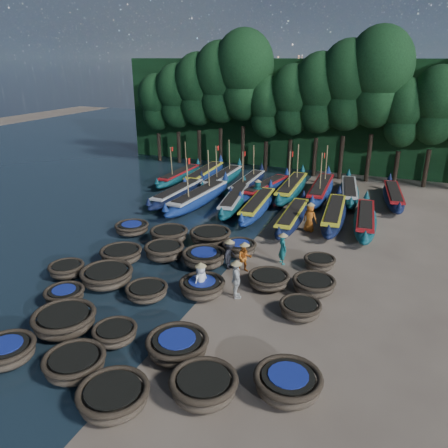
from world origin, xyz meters
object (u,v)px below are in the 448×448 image
at_px(coracle_16, 164,251).
at_px(long_boat_16, 349,191).
at_px(long_boat_7, 334,215).
at_px(fisherman_0, 201,279).
at_px(coracle_2, 75,363).
at_px(long_boat_12, 248,183).
at_px(coracle_21, 169,235).
at_px(fisherman_3, 230,254).
at_px(coracle_10, 67,270).
at_px(long_boat_3, 199,198).
at_px(coracle_12, 147,291).
at_px(long_boat_2, 178,194).
at_px(coracle_13, 202,287).
at_px(long_boat_6, 292,217).
at_px(coracle_1, 7,351).
at_px(coracle_4, 204,386).
at_px(coracle_15, 121,255).
at_px(long_boat_11, 223,179).
at_px(coracle_18, 269,280).
at_px(coracle_8, 177,345).
at_px(long_boat_4, 234,200).
at_px(long_boat_8, 365,220).
at_px(coracle_17, 204,258).
at_px(coracle_3, 113,397).
at_px(fisherman_6, 310,217).
at_px(coracle_6, 64,321).
at_px(long_boat_14, 292,188).
at_px(long_boat_17, 393,196).
at_px(coracle_19, 314,285).
at_px(coracle_9, 288,383).
at_px(long_boat_5, 257,206).
at_px(fisherman_4, 236,279).
at_px(coracle_22, 210,236).
at_px(long_boat_13, 265,188).
at_px(coracle_7, 115,333).
at_px(coracle_11, 107,276).
at_px(fisherman_2, 244,257).
at_px(coracle_20, 132,228).
at_px(coracle_23, 239,248).
at_px(fisherman_1, 283,247).
at_px(coracle_24, 320,262).

relative_size(coracle_16, long_boat_16, 0.26).
bearing_deg(long_boat_7, fisherman_0, -113.03).
relative_size(coracle_2, long_boat_12, 0.31).
xyz_separation_m(coracle_21, fisherman_3, (4.49, -1.71, 0.32)).
bearing_deg(coracle_10, long_boat_3, 84.70).
distance_m(coracle_12, long_boat_2, 14.28).
relative_size(coracle_13, long_boat_6, 0.31).
distance_m(coracle_13, long_boat_6, 10.39).
bearing_deg(long_boat_16, coracle_1, -118.08).
bearing_deg(coracle_4, coracle_1, -171.30).
bearing_deg(long_boat_3, coracle_10, -91.34).
height_order(coracle_15, long_boat_11, long_boat_11).
distance_m(coracle_21, fisherman_3, 4.81).
xyz_separation_m(coracle_4, coracle_18, (-0.27, 7.65, -0.09)).
height_order(coracle_8, long_boat_4, long_boat_4).
xyz_separation_m(coracle_10, long_boat_8, (12.73, 12.49, 0.14)).
bearing_deg(coracle_17, coracle_3, -80.66).
bearing_deg(fisherman_6, coracle_18, 101.20).
relative_size(coracle_6, long_boat_4, 0.38).
distance_m(long_boat_2, long_boat_14, 8.80).
distance_m(long_boat_2, long_boat_17, 15.97).
height_order(coracle_4, coracle_6, coracle_4).
bearing_deg(coracle_19, coracle_9, -84.92).
distance_m(coracle_8, long_boat_5, 15.94).
bearing_deg(long_boat_16, coracle_19, -97.01).
xyz_separation_m(long_boat_14, fisherman_4, (1.66, -16.05, 0.32)).
bearing_deg(coracle_19, coracle_22, 153.93).
relative_size(coracle_4, coracle_19, 1.11).
bearing_deg(coracle_9, fisherman_4, 126.61).
distance_m(coracle_8, long_boat_13, 20.28).
bearing_deg(coracle_7, coracle_17, 87.22).
relative_size(long_boat_5, long_boat_6, 1.06).
height_order(coracle_11, long_boat_8, long_boat_8).
xyz_separation_m(coracle_16, coracle_19, (8.07, -0.43, -0.08)).
height_order(coracle_15, long_boat_7, long_boat_7).
bearing_deg(coracle_9, coracle_11, 159.16).
distance_m(coracle_1, long_boat_17, 27.03).
bearing_deg(long_boat_16, coracle_9, -96.07).
xyz_separation_m(coracle_18, long_boat_2, (-10.25, 10.04, 0.17)).
bearing_deg(fisherman_2, coracle_13, -136.03).
bearing_deg(coracle_11, coracle_4, -33.59).
distance_m(long_boat_8, long_boat_17, 6.21).
xyz_separation_m(long_boat_8, long_boat_12, (-9.70, 5.08, 0.01)).
distance_m(coracle_4, coracle_17, 9.36).
bearing_deg(coracle_13, long_boat_12, 103.07).
distance_m(coracle_11, coracle_20, 6.37).
relative_size(coracle_23, fisherman_6, 1.11).
xyz_separation_m(long_boat_3, fisherman_1, (8.16, -6.88, 0.31)).
bearing_deg(long_boat_5, long_boat_3, 177.01).
distance_m(coracle_24, fisherman_6, 5.22).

